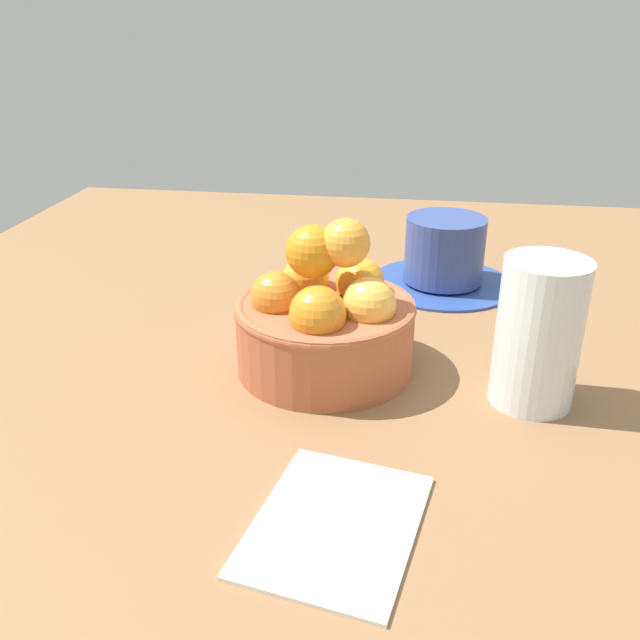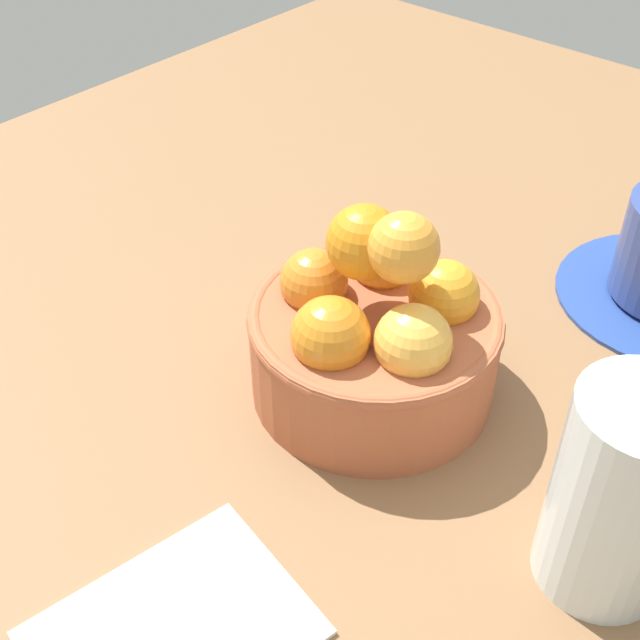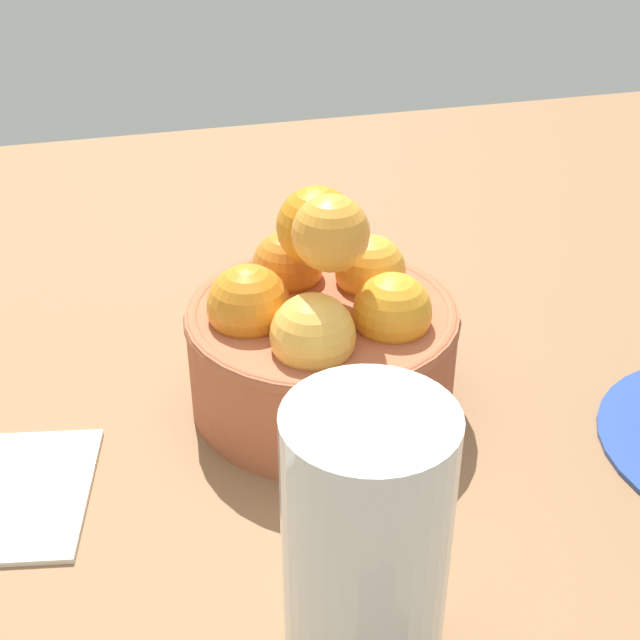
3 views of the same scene
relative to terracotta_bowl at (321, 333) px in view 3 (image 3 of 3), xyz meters
The scene contains 3 objects.
ground_plane 6.30cm from the terracotta_bowl, 34.76° to the left, with size 116.28×100.16×3.34cm, color brown.
terracotta_bowl is the anchor object (origin of this frame).
water_glass 17.29cm from the terracotta_bowl, 99.40° to the right, with size 6.56×6.56×11.91cm, color silver.
Camera 3 is at (-10.86, -39.88, 30.44)cm, focal length 48.67 mm.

